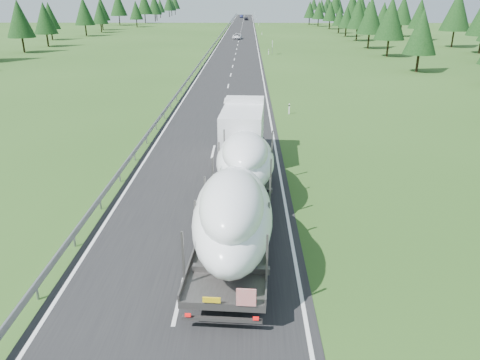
{
  "coord_description": "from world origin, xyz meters",
  "views": [
    {
      "loc": [
        2.53,
        -14.55,
        10.58
      ],
      "look_at": [
        2.16,
        6.85,
        2.17
      ],
      "focal_mm": 35.0,
      "sensor_mm": 36.0,
      "label": 1
    }
  ],
  "objects_px": {
    "highway_sign": "(272,45)",
    "distant_car_blue": "(241,16)",
    "boat_truck": "(240,171)",
    "distant_van": "(237,36)",
    "distant_car_dark": "(246,19)"
  },
  "relations": [
    {
      "from": "highway_sign",
      "to": "distant_car_blue",
      "type": "bearing_deg",
      "value": 92.84
    },
    {
      "from": "boat_truck",
      "to": "distant_car_blue",
      "type": "bearing_deg",
      "value": 90.83
    },
    {
      "from": "distant_van",
      "to": "distant_car_dark",
      "type": "relative_size",
      "value": 1.14
    },
    {
      "from": "highway_sign",
      "to": "distant_car_dark",
      "type": "height_order",
      "value": "highway_sign"
    },
    {
      "from": "distant_car_dark",
      "to": "distant_car_blue",
      "type": "xyz_separation_m",
      "value": [
        -2.83,
        28.95,
        0.05
      ]
    },
    {
      "from": "distant_van",
      "to": "distant_car_dark",
      "type": "height_order",
      "value": "distant_car_dark"
    },
    {
      "from": "distant_car_blue",
      "to": "distant_van",
      "type": "bearing_deg",
      "value": -89.35
    },
    {
      "from": "distant_van",
      "to": "distant_car_blue",
      "type": "height_order",
      "value": "distant_car_blue"
    },
    {
      "from": "distant_car_blue",
      "to": "boat_truck",
      "type": "bearing_deg",
      "value": -88.88
    },
    {
      "from": "distant_van",
      "to": "distant_car_blue",
      "type": "relative_size",
      "value": 1.04
    },
    {
      "from": "boat_truck",
      "to": "distant_van",
      "type": "height_order",
      "value": "boat_truck"
    },
    {
      "from": "highway_sign",
      "to": "boat_truck",
      "type": "xyz_separation_m",
      "value": [
        -5.04,
        -72.45,
        0.57
      ]
    },
    {
      "from": "highway_sign",
      "to": "distant_car_dark",
      "type": "bearing_deg",
      "value": 92.29
    },
    {
      "from": "distant_car_dark",
      "to": "distant_van",
      "type": "bearing_deg",
      "value": -96.97
    },
    {
      "from": "highway_sign",
      "to": "distant_car_dark",
      "type": "distance_m",
      "value": 143.83
    }
  ]
}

